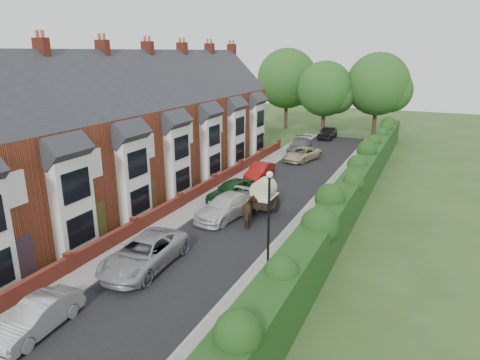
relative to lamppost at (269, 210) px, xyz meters
The scene contains 23 objects.
ground 6.20m from the lamppost, 130.36° to the right, with size 140.00×140.00×0.00m, color #2D4C1E.
road 8.66m from the lamppost, 119.12° to the left, with size 6.00×58.00×0.02m, color black.
pavement_hedge_side 7.71m from the lamppost, 88.36° to the left, with size 2.20×58.00×0.12m, color gray.
pavement_house_side 10.93m from the lamppost, 137.91° to the left, with size 1.70×58.00×0.12m, color gray.
kerb_hedge_side 7.76m from the lamppost, 96.92° to the left, with size 0.18×58.00×0.13m, color #9A9994.
kerb_house_side 10.38m from the lamppost, 134.79° to the left, with size 0.18×58.00×0.13m, color #9A9994.
hedge 7.47m from the lamppost, 74.05° to the left, with size 2.10×58.00×2.85m.
terrace_row 15.52m from the lamppost, 157.25° to the left, with size 9.05×40.50×11.50m.
garden_wall_row 10.98m from the lamppost, 145.56° to the left, with size 0.35×40.35×1.10m.
lamppost is the anchor object (origin of this frame).
tree_far_left 36.66m from the lamppost, 99.53° to the left, with size 7.14×6.80×9.29m.
tree_far_right 38.20m from the lamppost, 90.02° to the left, with size 7.98×7.60×10.31m.
tree_far_back 41.01m from the lamppost, 107.06° to the left, with size 8.40×8.00×10.82m.
car_silver_a 10.48m from the lamppost, 129.16° to the right, with size 1.34×3.85×1.27m, color #98999C.
car_silver_b 6.63m from the lamppost, 161.34° to the right, with size 2.51×5.45×1.52m, color #97989E.
car_white 8.08m from the lamppost, 131.76° to the left, with size 2.06×5.07×1.47m, color silver.
car_green 11.19m from the lamppost, 124.82° to the left, with size 1.78×4.41×1.50m, color #103616.
car_red 16.26m from the lamppost, 113.51° to the left, with size 1.41×4.04×1.33m, color maroon.
car_beige 23.04m from the lamppost, 102.62° to the left, with size 2.16×4.68×1.30m, color #BAB086.
car_grey 26.27m from the lamppost, 103.71° to the left, with size 2.12×5.21×1.51m, color #55585C.
car_black 35.02m from the lamppost, 98.91° to the left, with size 1.78×4.43×1.51m, color black.
horse 6.54m from the lamppost, 121.26° to the left, with size 0.92×2.02×1.70m, color #462C19.
horse_cart 8.24m from the lamppost, 113.15° to the left, with size 1.51×3.34×2.41m.
Camera 1 is at (9.93, -13.44, 10.36)m, focal length 32.00 mm.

